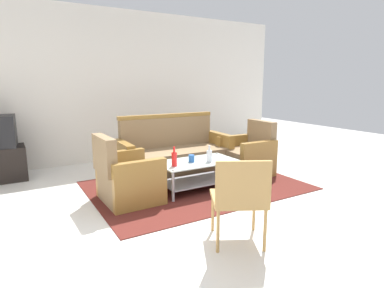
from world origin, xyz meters
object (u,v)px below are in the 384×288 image
at_px(cup, 192,158).
at_px(wicker_chair, 240,195).
at_px(bottle_clear, 209,156).
at_px(bottle_red, 174,159).
at_px(armchair_right, 248,156).
at_px(couch, 174,156).
at_px(armchair_left, 127,179).
at_px(coffee_table, 197,171).

xyz_separation_m(cup, wicker_chair, (-0.39, -1.53, 0.03)).
bearing_deg(bottle_clear, bottle_red, 174.69).
relative_size(armchair_right, bottle_red, 3.27).
bearing_deg(wicker_chair, couch, 105.06).
height_order(couch, wicker_chair, couch).
distance_m(armchair_left, armchair_right, 2.13).
distance_m(couch, armchair_left, 1.27).
bearing_deg(bottle_red, armchair_right, 12.77).
height_order(armchair_left, wicker_chair, armchair_left).
bearing_deg(armchair_left, coffee_table, 84.87).
xyz_separation_m(armchair_right, bottle_clear, (-1.01, -0.39, 0.21)).
relative_size(coffee_table, wicker_chair, 1.31).
height_order(cup, wicker_chair, wicker_chair).
xyz_separation_m(coffee_table, wicker_chair, (-0.48, -1.53, 0.22)).
xyz_separation_m(armchair_right, wicker_chair, (-1.61, -1.80, 0.21)).
distance_m(armchair_right, coffee_table, 1.16).
distance_m(bottle_clear, wicker_chair, 1.53).
bearing_deg(armchair_left, bottle_red, 75.24).
xyz_separation_m(couch, bottle_red, (-0.44, -0.87, 0.19)).
bearing_deg(armchair_left, cup, 84.37).
relative_size(couch, wicker_chair, 2.16).
distance_m(armchair_left, bottle_clear, 1.14).
relative_size(coffee_table, cup, 11.00).
height_order(coffee_table, wicker_chair, wicker_chair).
bearing_deg(wicker_chair, cup, 103.64).
relative_size(armchair_left, bottle_clear, 3.68).
bearing_deg(coffee_table, armchair_right, 13.35).
bearing_deg(bottle_red, armchair_left, 166.77).
height_order(armchair_left, coffee_table, armchair_left).
bearing_deg(couch, armchair_right, 155.36).
distance_m(bottle_red, bottle_clear, 0.52).
height_order(armchair_left, cup, armchair_left).
xyz_separation_m(bottle_red, wicker_chair, (-0.08, -1.45, -0.01)).
bearing_deg(coffee_table, wicker_chair, -107.35).
relative_size(bottle_clear, wicker_chair, 0.27).
xyz_separation_m(couch, coffee_table, (-0.05, -0.79, -0.04)).
xyz_separation_m(coffee_table, bottle_red, (-0.39, -0.08, 0.24)).
bearing_deg(couch, armchair_left, 36.25).
bearing_deg(armchair_right, bottle_red, 104.80).
bearing_deg(armchair_left, couch, 123.55).
xyz_separation_m(armchair_left, bottle_clear, (1.11, -0.19, 0.21)).
bearing_deg(couch, bottle_red, 64.11).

